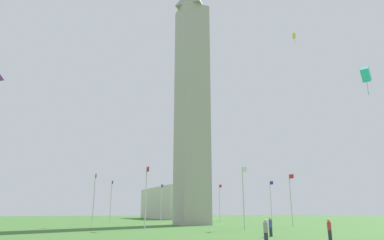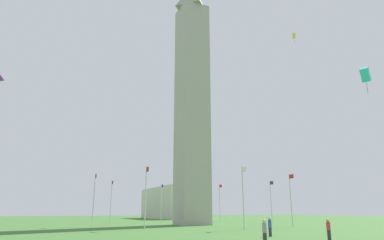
# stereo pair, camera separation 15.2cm
# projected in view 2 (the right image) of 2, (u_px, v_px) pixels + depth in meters

# --- Properties ---
(ground_plane) EXTENTS (260.00, 260.00, 0.00)m
(ground_plane) POSITION_uv_depth(u_px,v_px,m) (192.00, 225.00, 58.62)
(ground_plane) COLOR #3D6B2D
(obelisk_monument) EXTENTS (5.22, 5.22, 47.50)m
(obelisk_monument) POSITION_uv_depth(u_px,v_px,m) (192.00, 94.00, 64.74)
(obelisk_monument) COLOR #A8A399
(obelisk_monument) RESTS_ON ground
(flagpole_n) EXTENTS (1.12, 0.14, 8.08)m
(flagpole_n) POSITION_uv_depth(u_px,v_px,m) (243.00, 194.00, 44.92)
(flagpole_n) COLOR silver
(flagpole_n) RESTS_ON ground
(flagpole_ne) EXTENTS (1.12, 0.14, 8.08)m
(flagpole_ne) POSITION_uv_depth(u_px,v_px,m) (291.00, 197.00, 53.84)
(flagpole_ne) COLOR silver
(flagpole_ne) RESTS_ON ground
(flagpole_e) EXTENTS (1.12, 0.14, 8.08)m
(flagpole_e) POSITION_uv_depth(u_px,v_px,m) (271.00, 200.00, 66.19)
(flagpole_e) COLOR silver
(flagpole_e) RESTS_ON ground
(flagpole_se) EXTENTS (1.12, 0.14, 8.08)m
(flagpole_se) POSITION_uv_depth(u_px,v_px,m) (220.00, 201.00, 74.75)
(flagpole_se) COLOR silver
(flagpole_se) RESTS_ON ground
(flagpole_s) EXTENTS (1.12, 0.14, 8.08)m
(flagpole_s) POSITION_uv_depth(u_px,v_px,m) (161.00, 201.00, 74.50)
(flagpole_s) COLOR silver
(flagpole_s) RESTS_ON ground
(flagpole_sw) EXTENTS (1.12, 0.14, 8.08)m
(flagpole_sw) POSITION_uv_depth(u_px,v_px,m) (111.00, 200.00, 65.58)
(flagpole_sw) COLOR silver
(flagpole_sw) RESTS_ON ground
(flagpole_w) EXTENTS (1.12, 0.14, 8.08)m
(flagpole_w) POSITION_uv_depth(u_px,v_px,m) (94.00, 197.00, 53.22)
(flagpole_w) COLOR silver
(flagpole_w) RESTS_ON ground
(flagpole_nw) EXTENTS (1.12, 0.14, 8.08)m
(flagpole_nw) POSITION_uv_depth(u_px,v_px,m) (146.00, 194.00, 44.66)
(flagpole_nw) COLOR silver
(flagpole_nw) RESTS_ON ground
(person_blue_shirt) EXTENTS (0.32, 0.32, 1.75)m
(person_blue_shirt) POSITION_uv_depth(u_px,v_px,m) (270.00, 227.00, 32.11)
(person_blue_shirt) COLOR #2D2D38
(person_blue_shirt) RESTS_ON ground
(person_red_shirt) EXTENTS (0.32, 0.32, 1.70)m
(person_red_shirt) POSITION_uv_depth(u_px,v_px,m) (329.00, 230.00, 27.78)
(person_red_shirt) COLOR #2D2D38
(person_red_shirt) RESTS_ON ground
(person_gray_shirt) EXTENTS (0.32, 0.32, 1.75)m
(person_gray_shirt) POSITION_uv_depth(u_px,v_px,m) (265.00, 232.00, 24.46)
(person_gray_shirt) COLOR #2D2D38
(person_gray_shirt) RESTS_ON ground
(kite_yellow_box) EXTENTS (0.77, 0.74, 1.65)m
(kite_yellow_box) POSITION_uv_depth(u_px,v_px,m) (294.00, 36.00, 54.39)
(kite_yellow_box) COLOR yellow
(kite_cyan_box) EXTENTS (1.32, 1.59, 2.93)m
(kite_cyan_box) POSITION_uv_depth(u_px,v_px,m) (365.00, 75.00, 34.79)
(kite_cyan_box) COLOR #33C6D1
(distant_building) EXTENTS (29.91, 12.00, 9.59)m
(distant_building) POSITION_uv_depth(u_px,v_px,m) (172.00, 203.00, 109.74)
(distant_building) COLOR beige
(distant_building) RESTS_ON ground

